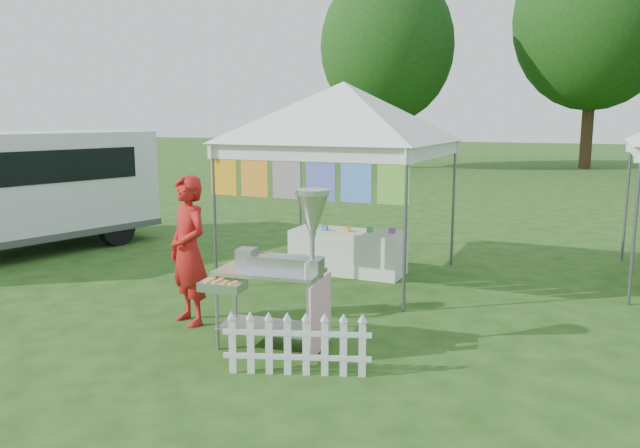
% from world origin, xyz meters
% --- Properties ---
extents(ground, '(120.00, 120.00, 0.00)m').
position_xyz_m(ground, '(0.00, 0.00, 0.00)').
color(ground, '#214012').
rests_on(ground, ground).
extents(canopy_main, '(4.24, 4.24, 3.45)m').
position_xyz_m(canopy_main, '(0.00, 3.49, 2.99)').
color(canopy_main, '#59595E').
rests_on(canopy_main, ground).
extents(tree_left, '(6.40, 6.40, 9.53)m').
position_xyz_m(tree_left, '(-6.00, 24.00, 5.83)').
color(tree_left, '#351C13').
rests_on(tree_left, ground).
extents(tree_mid, '(7.60, 7.60, 11.52)m').
position_xyz_m(tree_mid, '(3.00, 28.00, 7.14)').
color(tree_mid, '#351C13').
rests_on(tree_mid, ground).
extents(donut_cart, '(1.25, 0.98, 1.74)m').
position_xyz_m(donut_cart, '(0.64, 0.28, 1.02)').
color(donut_cart, gray).
rests_on(donut_cart, ground).
extents(vendor, '(0.78, 0.68, 1.80)m').
position_xyz_m(vendor, '(-0.82, 0.60, 0.90)').
color(vendor, '#B21815').
rests_on(vendor, ground).
extents(cargo_van, '(3.34, 5.63, 2.19)m').
position_xyz_m(cargo_van, '(-6.18, 2.64, 1.18)').
color(cargo_van, silver).
rests_on(cargo_van, ground).
extents(picket_fence, '(1.36, 0.51, 0.56)m').
position_xyz_m(picket_fence, '(1.05, -0.28, 0.29)').
color(picket_fence, silver).
rests_on(picket_fence, ground).
extents(display_table, '(1.80, 0.70, 0.68)m').
position_xyz_m(display_table, '(0.01, 3.70, 0.34)').
color(display_table, white).
rests_on(display_table, ground).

